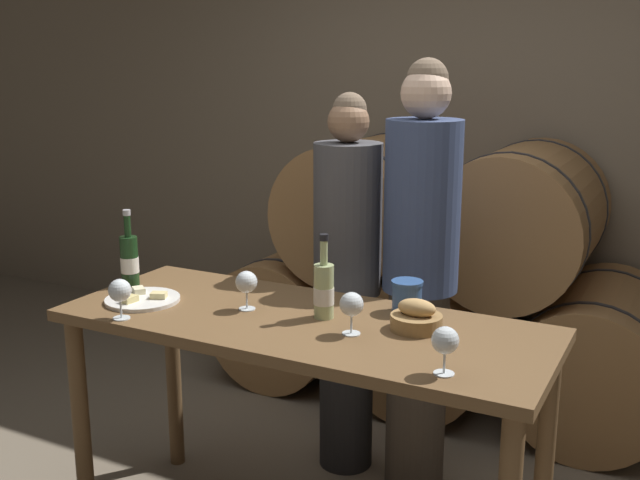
{
  "coord_description": "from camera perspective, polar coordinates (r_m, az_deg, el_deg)",
  "views": [
    {
      "loc": [
        1.17,
        -2.13,
        1.75
      ],
      "look_at": [
        0.0,
        0.13,
        1.14
      ],
      "focal_mm": 42.0,
      "sensor_mm": 36.0,
      "label": 1
    }
  ],
  "objects": [
    {
      "name": "wine_glass_left",
      "position": [
        2.65,
        -5.68,
        -3.29
      ],
      "size": [
        0.08,
        0.08,
        0.14
      ],
      "color": "white",
      "rests_on": "tasting_table"
    },
    {
      "name": "wine_glass_center",
      "position": [
        2.41,
        2.42,
        -4.98
      ],
      "size": [
        0.08,
        0.08,
        0.14
      ],
      "color": "white",
      "rests_on": "tasting_table"
    },
    {
      "name": "stone_wall_back",
      "position": [
        4.37,
        12.06,
        11.22
      ],
      "size": [
        10.0,
        0.12,
        3.2
      ],
      "color": "gray",
      "rests_on": "ground_plane"
    },
    {
      "name": "wine_glass_far_left",
      "position": [
        2.63,
        -15.01,
        -3.79
      ],
      "size": [
        0.08,
        0.08,
        0.14
      ],
      "color": "white",
      "rests_on": "tasting_table"
    },
    {
      "name": "blue_crock",
      "position": [
        2.65,
        6.65,
        -4.17
      ],
      "size": [
        0.11,
        0.11,
        0.11
      ],
      "color": "#335693",
      "rests_on": "tasting_table"
    },
    {
      "name": "wine_bottle_red",
      "position": [
        3.02,
        -14.32,
        -1.45
      ],
      "size": [
        0.07,
        0.07,
        0.3
      ],
      "color": "#193819",
      "rests_on": "tasting_table"
    },
    {
      "name": "bread_basket",
      "position": [
        2.48,
        7.36,
        -5.93
      ],
      "size": [
        0.17,
        0.17,
        0.11
      ],
      "color": "olive",
      "rests_on": "tasting_table"
    },
    {
      "name": "barrel_stack",
      "position": [
        3.97,
        9.09,
        -3.32
      ],
      "size": [
        2.34,
        0.94,
        1.37
      ],
      "color": "#9E7042",
      "rests_on": "ground_plane"
    },
    {
      "name": "cheese_plate",
      "position": [
        2.83,
        -13.37,
        -4.39
      ],
      "size": [
        0.27,
        0.27,
        0.04
      ],
      "color": "white",
      "rests_on": "tasting_table"
    },
    {
      "name": "person_right",
      "position": [
        3.03,
        7.64,
        -2.64
      ],
      "size": [
        0.3,
        0.3,
        1.76
      ],
      "color": "#4C4238",
      "rests_on": "ground_plane"
    },
    {
      "name": "wine_bottle_white",
      "position": [
        2.56,
        0.29,
        -3.82
      ],
      "size": [
        0.07,
        0.07,
        0.29
      ],
      "color": "#ADBC7F",
      "rests_on": "tasting_table"
    },
    {
      "name": "tasting_table",
      "position": [
        2.62,
        -1.36,
        -8.61
      ],
      "size": [
        1.7,
        0.67,
        0.89
      ],
      "color": "brown",
      "rests_on": "ground_plane"
    },
    {
      "name": "wine_glass_right",
      "position": [
        2.13,
        9.51,
        -7.62
      ],
      "size": [
        0.08,
        0.08,
        0.14
      ],
      "color": "white",
      "rests_on": "tasting_table"
    },
    {
      "name": "person_left",
      "position": [
        3.17,
        2.08,
        -3.23
      ],
      "size": [
        0.28,
        0.28,
        1.63
      ],
      "color": "#232326",
      "rests_on": "ground_plane"
    }
  ]
}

